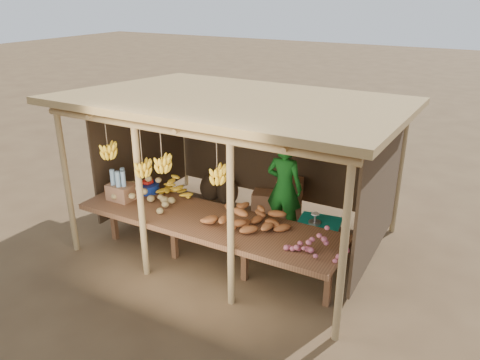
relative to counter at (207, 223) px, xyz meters
The scene contains 13 objects.
ground 1.20m from the counter, 90.00° to the left, with size 60.00×60.00×0.00m, color brown.
stall_structure 1.53m from the counter, 92.44° to the left, with size 4.70×3.50×2.43m.
counter is the anchor object (origin of this frame).
potato_heap 1.20m from the counter, behind, with size 1.03×0.62×0.37m, color tan, non-canonical shape.
sweet_potato_heap 0.60m from the counter, ahead, with size 1.05×0.63×0.36m, color #9F5729, non-canonical shape.
onion_heap 1.69m from the counter, ahead, with size 0.72×0.43×0.35m, color #BD5C6C, non-canonical shape.
banana_pile 0.99m from the counter, 151.73° to the left, with size 0.55×0.33×0.35m, color yellow, non-canonical shape.
tomato_basin 1.40m from the counter, 165.45° to the left, with size 0.38×0.38×0.20m.
bottle_box 1.53m from the counter, behind, with size 0.39×0.31×0.49m.
vendor 1.58m from the counter, 70.94° to the left, with size 0.60×0.39×1.65m, color #186C1E.
tarp_crate 1.74m from the counter, 41.66° to the left, with size 0.68×0.61×0.74m.
carton_stack 2.16m from the counter, 84.66° to the left, with size 1.01×0.47×0.70m.
burlap_sacks 2.48m from the counter, 117.63° to the left, with size 0.80×0.42×0.57m.
Camera 1 is at (3.23, -5.85, 3.78)m, focal length 35.00 mm.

